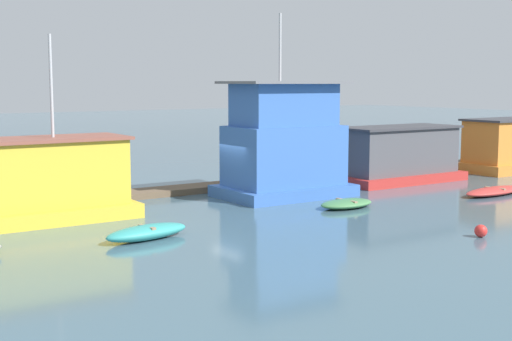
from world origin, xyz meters
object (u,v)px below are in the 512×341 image
(houseboat_yellow, at_px, (46,181))
(dinghy_green, at_px, (346,204))
(houseboat_blue, at_px, (284,145))
(dinghy_red, at_px, (495,191))
(houseboat_red, at_px, (398,155))
(houseboat_orange, at_px, (510,146))
(buoy_red, at_px, (481,231))
(dinghy_teal, at_px, (147,232))
(mooring_post_far_right, at_px, (237,175))

(houseboat_yellow, relative_size, dinghy_green, 2.66)
(houseboat_blue, bearing_deg, dinghy_green, -85.06)
(dinghy_red, bearing_deg, houseboat_red, 95.48)
(houseboat_blue, relative_size, houseboat_red, 1.15)
(houseboat_orange, bearing_deg, houseboat_yellow, 179.71)
(houseboat_yellow, xyz_separation_m, houseboat_orange, (28.18, -0.14, 0.01))
(dinghy_green, distance_m, buoy_red, 7.03)
(houseboat_orange, relative_size, buoy_red, 14.14)
(dinghy_green, bearing_deg, houseboat_yellow, 159.04)
(dinghy_teal, xyz_separation_m, buoy_red, (9.81, -6.09, -0.03))
(dinghy_green, distance_m, dinghy_red, 8.37)
(dinghy_teal, relative_size, dinghy_red, 0.78)
(buoy_red, bearing_deg, houseboat_blue, 92.02)
(houseboat_orange, relative_size, dinghy_red, 1.48)
(dinghy_green, bearing_deg, dinghy_teal, -174.52)
(houseboat_red, bearing_deg, dinghy_green, -148.62)
(houseboat_yellow, distance_m, houseboat_orange, 28.18)
(mooring_post_far_right, bearing_deg, buoy_red, -83.94)
(houseboat_yellow, bearing_deg, houseboat_red, 0.88)
(houseboat_red, height_order, mooring_post_far_right, houseboat_red)
(dinghy_teal, relative_size, buoy_red, 7.46)
(dinghy_green, bearing_deg, buoy_red, -89.68)
(houseboat_blue, xyz_separation_m, houseboat_orange, (17.03, 0.20, -0.88))
(houseboat_yellow, relative_size, houseboat_orange, 1.15)
(dinghy_teal, bearing_deg, mooring_post_far_right, 41.84)
(buoy_red, bearing_deg, houseboat_red, 56.82)
(houseboat_blue, height_order, dinghy_teal, houseboat_blue)
(houseboat_blue, bearing_deg, buoy_red, -87.98)
(dinghy_green, xyz_separation_m, mooring_post_far_right, (-1.40, 6.55, 0.61))
(dinghy_red, bearing_deg, houseboat_blue, 148.53)
(houseboat_blue, bearing_deg, dinghy_teal, -151.99)
(houseboat_yellow, xyz_separation_m, houseboat_blue, (11.15, -0.34, 0.89))
(dinghy_green, bearing_deg, houseboat_blue, 94.94)
(houseboat_blue, bearing_deg, houseboat_red, 4.48)
(buoy_red, bearing_deg, houseboat_yellow, 135.26)
(houseboat_yellow, distance_m, dinghy_green, 12.39)
(dinghy_teal, bearing_deg, houseboat_blue, 28.01)
(houseboat_yellow, relative_size, dinghy_red, 1.70)
(dinghy_teal, bearing_deg, buoy_red, -31.85)
(dinghy_teal, distance_m, dinghy_red, 18.05)
(houseboat_orange, bearing_deg, houseboat_red, 177.21)
(houseboat_blue, distance_m, houseboat_red, 8.15)
(dinghy_red, bearing_deg, dinghy_teal, 179.13)
(houseboat_red, xyz_separation_m, dinghy_green, (-7.71, -4.70, -1.24))
(buoy_red, bearing_deg, dinghy_red, 35.23)
(houseboat_yellow, relative_size, mooring_post_far_right, 4.51)
(houseboat_red, height_order, houseboat_orange, houseboat_orange)
(dinghy_green, height_order, dinghy_red, dinghy_green)
(houseboat_blue, relative_size, mooring_post_far_right, 5.33)
(dinghy_teal, height_order, dinghy_green, dinghy_teal)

